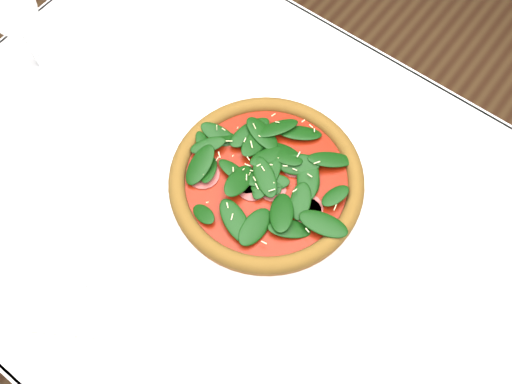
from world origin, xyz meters
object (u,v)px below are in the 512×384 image
Objects in this scene: plate at (266,185)px; pizza at (266,179)px; napkin at (77,315)px; wine_glass at (10,9)px.

pizza is (0.00, 0.00, 0.02)m from plate.
plate is 2.71× the size of napkin.
napkin is at bearing -105.34° from pizza.
wine_glass is 0.49m from napkin.
wine_glass is at bearing -173.50° from pizza.
napkin is at bearing -105.34° from plate.
plate is 1.78× the size of wine_glass.
plate is 0.35m from napkin.
pizza is 2.55× the size of napkin.
plate is at bearing 6.50° from wine_glass.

